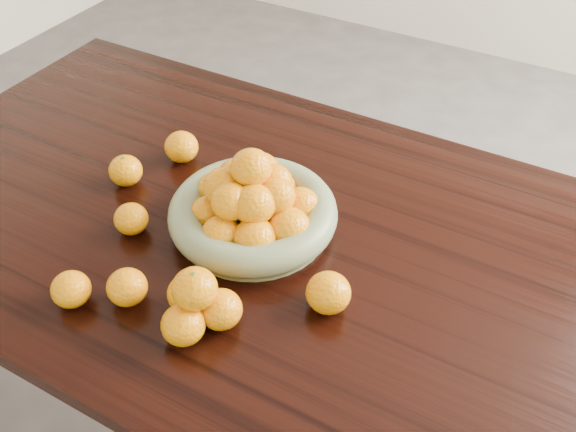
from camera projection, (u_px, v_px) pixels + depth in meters
The scene contains 9 objects.
dining_table at pixel (301, 273), 1.37m from camera, with size 2.00×1.00×0.75m.
fruit_bowl at pixel (253, 207), 1.31m from camera, with size 0.35×0.35×0.19m.
orange_pyramid at pixel (197, 304), 1.12m from camera, with size 0.15×0.14×0.13m.
loose_orange_0 at pixel (126, 171), 1.44m from camera, with size 0.08×0.08×0.07m, color orange.
loose_orange_1 at pixel (131, 219), 1.32m from camera, with size 0.07×0.07×0.07m, color orange.
loose_orange_2 at pixel (328, 293), 1.16m from camera, with size 0.08×0.08×0.08m, color orange.
loose_orange_3 at pixel (181, 147), 1.50m from camera, with size 0.08×0.08×0.07m, color orange.
loose_orange_4 at pixel (71, 289), 1.17m from camera, with size 0.07×0.07×0.07m, color orange.
loose_orange_5 at pixel (127, 287), 1.17m from camera, with size 0.08×0.08×0.07m, color orange.
Camera 1 is at (0.44, -0.84, 1.66)m, focal length 40.00 mm.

